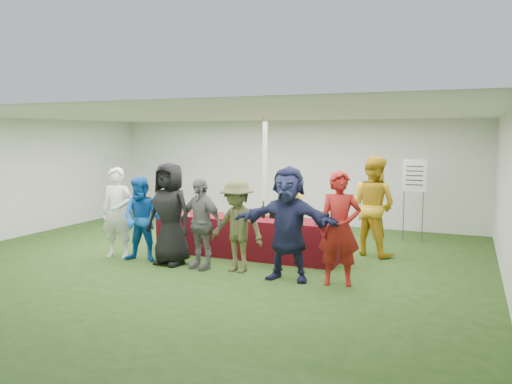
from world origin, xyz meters
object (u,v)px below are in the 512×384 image
at_px(staff_pourer, 291,211).
at_px(customer_5, 288,223).
at_px(serving_table, 246,237).
at_px(staff_back, 373,206).
at_px(customer_0, 117,213).
at_px(customer_2, 170,214).
at_px(customer_3, 200,223).
at_px(customer_6, 340,228).
at_px(dump_bucket, 321,220).
at_px(wine_list_sign, 414,182).
at_px(customer_4, 237,226).
at_px(customer_1, 142,219).

bearing_deg(staff_pourer, customer_5, 103.60).
bearing_deg(customer_5, serving_table, 134.57).
relative_size(serving_table, staff_back, 1.87).
bearing_deg(customer_0, staff_pourer, 20.69).
bearing_deg(customer_5, customer_0, 175.65).
bearing_deg(staff_pourer, customer_2, 43.80).
bearing_deg(customer_0, customer_3, -13.63).
distance_m(customer_0, customer_6, 4.30).
distance_m(dump_bucket, wine_list_sign, 3.14).
height_order(serving_table, customer_5, customer_5).
height_order(customer_4, customer_5, customer_5).
bearing_deg(customer_4, staff_back, 55.83).
distance_m(staff_pourer, customer_3, 2.13).
distance_m(serving_table, customer_2, 1.59).
distance_m(staff_back, customer_3, 3.38).
relative_size(staff_pourer, customer_0, 0.93).
height_order(customer_1, customer_4, customer_4).
height_order(dump_bucket, staff_back, staff_back).
height_order(dump_bucket, customer_2, customer_2).
bearing_deg(customer_3, customer_1, -167.47).
distance_m(serving_table, customer_3, 1.26).
height_order(dump_bucket, customer_4, customer_4).
height_order(serving_table, customer_1, customer_1).
bearing_deg(serving_table, wine_list_sign, 42.86).
bearing_deg(staff_back, staff_pourer, 33.23).
distance_m(serving_table, staff_back, 2.51).
xyz_separation_m(customer_3, customer_6, (2.46, -0.00, 0.09)).
bearing_deg(customer_0, customer_4, -11.90).
relative_size(dump_bucket, customer_5, 0.13).
distance_m(customer_0, customer_1, 0.62).
distance_m(customer_2, customer_6, 3.10).
distance_m(wine_list_sign, customer_3, 4.94).
bearing_deg(customer_6, dump_bucket, 107.05).
relative_size(serving_table, customer_6, 2.02).
bearing_deg(dump_bucket, customer_6, -59.08).
xyz_separation_m(wine_list_sign, customer_4, (-2.50, -3.69, -0.53)).
bearing_deg(customer_1, customer_3, -11.08).
xyz_separation_m(serving_table, wine_list_sign, (2.81, 2.61, 0.94)).
relative_size(staff_pourer, staff_back, 0.83).
height_order(staff_pourer, staff_back, staff_back).
xyz_separation_m(staff_pourer, customer_6, (1.43, -1.87, 0.09)).
relative_size(staff_back, customer_5, 1.05).
relative_size(customer_1, customer_6, 0.88).
height_order(dump_bucket, customer_1, customer_1).
xyz_separation_m(staff_pourer, customer_1, (-2.25, -1.86, -0.02)).
xyz_separation_m(wine_list_sign, customer_5, (-1.55, -3.81, -0.40)).
relative_size(staff_back, customer_3, 1.21).
bearing_deg(customer_3, wine_list_sign, 62.53).
distance_m(dump_bucket, customer_2, 2.70).
relative_size(customer_1, customer_3, 0.98).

